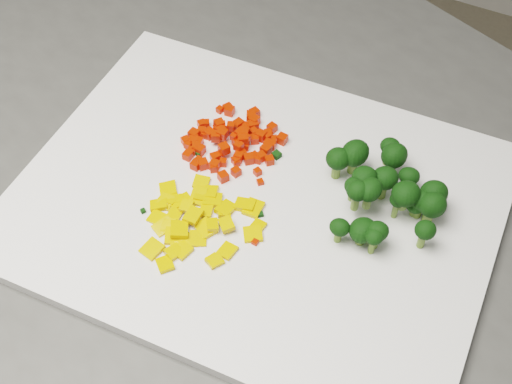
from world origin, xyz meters
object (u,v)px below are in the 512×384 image
at_px(broccoli_pile, 376,189).
at_px(carrot_pile, 234,134).
at_px(counter_block, 281,370).
at_px(cutting_board, 256,202).
at_px(pepper_pile, 199,219).

bearing_deg(broccoli_pile, carrot_pile, 175.26).
xyz_separation_m(counter_block, cutting_board, (-0.03, -0.04, 0.46)).
xyz_separation_m(counter_block, pepper_pile, (-0.06, -0.09, 0.47)).
bearing_deg(broccoli_pile, cutting_board, -158.96).
height_order(counter_block, cutting_board, cutting_board).
bearing_deg(broccoli_pile, counter_block, -174.99).
relative_size(cutting_board, carrot_pile, 4.50).
bearing_deg(pepper_pile, counter_block, 56.23).
distance_m(carrot_pile, pepper_pile, 0.12).
xyz_separation_m(counter_block, broccoli_pile, (0.09, 0.01, 0.49)).
bearing_deg(counter_block, cutting_board, -125.87).
distance_m(carrot_pile, broccoli_pile, 0.17).
bearing_deg(cutting_board, counter_block, 54.13).
bearing_deg(pepper_pile, cutting_board, 57.62).
relative_size(counter_block, cutting_board, 2.16).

